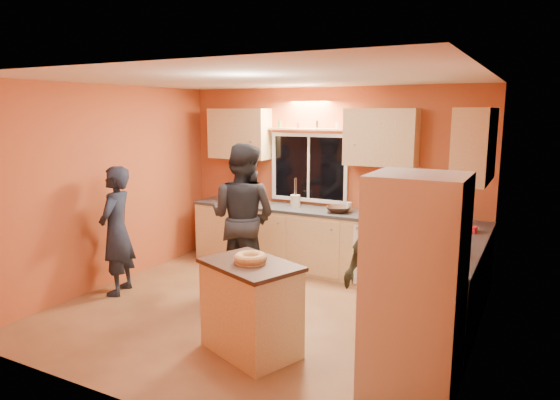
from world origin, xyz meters
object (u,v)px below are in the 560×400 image
Objects in this scene: refrigerator at (415,287)px; person_right at (383,272)px; person_left at (117,231)px; person_center at (243,218)px; island at (251,307)px.

refrigerator is 1.10× the size of person_right.
person_left is 1.57m from person_center.
person_right is at bearing 153.19° from person_center.
island is 0.65× the size of person_right.
person_center reaches higher than refrigerator.
refrigerator is 1.67× the size of island.
island is at bearing 121.77° from person_center.
person_center is at bearing 89.19° from person_right.
person_right is (3.40, -0.08, 0.02)m from person_left.
refrigerator is 3.83m from person_left.
refrigerator is at bearing 147.78° from person_center.
person_center is 1.14× the size of person_right.
refrigerator is 2.85m from person_center.
person_center is (-2.48, 1.41, 0.04)m from refrigerator.
person_center reaches higher than island.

